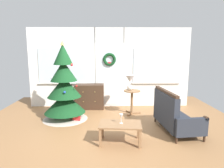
{
  "coord_description": "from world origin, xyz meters",
  "views": [
    {
      "loc": [
        -0.06,
        -4.48,
        1.86
      ],
      "look_at": [
        0.05,
        0.55,
        1.0
      ],
      "focal_mm": 32.41,
      "sensor_mm": 36.0,
      "label": 1
    }
  ],
  "objects_px": {
    "wine_glass": "(121,116)",
    "gift_box": "(77,117)",
    "settee_sofa": "(173,115)",
    "christmas_tree": "(64,91)",
    "table_lamp": "(130,81)",
    "coffee_table": "(120,126)",
    "dresser_cabinet": "(90,96)",
    "side_table": "(132,97)"
  },
  "relations": [
    {
      "from": "gift_box",
      "to": "table_lamp",
      "type": "bearing_deg",
      "value": 22.79
    },
    {
      "from": "christmas_tree",
      "to": "gift_box",
      "type": "xyz_separation_m",
      "value": [
        0.33,
        -0.16,
        -0.69
      ]
    },
    {
      "from": "settee_sofa",
      "to": "coffee_table",
      "type": "xyz_separation_m",
      "value": [
        -1.25,
        -0.57,
        -0.04
      ]
    },
    {
      "from": "christmas_tree",
      "to": "table_lamp",
      "type": "xyz_separation_m",
      "value": [
        1.8,
        0.46,
        0.2
      ]
    },
    {
      "from": "settee_sofa",
      "to": "christmas_tree",
      "type": "bearing_deg",
      "value": 161.91
    },
    {
      "from": "table_lamp",
      "to": "side_table",
      "type": "bearing_deg",
      "value": -33.69
    },
    {
      "from": "side_table",
      "to": "wine_glass",
      "type": "distance_m",
      "value": 1.89
    },
    {
      "from": "settee_sofa",
      "to": "side_table",
      "type": "xyz_separation_m",
      "value": [
        -0.8,
        1.28,
        0.12
      ]
    },
    {
      "from": "settee_sofa",
      "to": "wine_glass",
      "type": "distance_m",
      "value": 1.36
    },
    {
      "from": "dresser_cabinet",
      "to": "gift_box",
      "type": "distance_m",
      "value": 1.21
    },
    {
      "from": "coffee_table",
      "to": "dresser_cabinet",
      "type": "bearing_deg",
      "value": 108.79
    },
    {
      "from": "side_table",
      "to": "table_lamp",
      "type": "height_order",
      "value": "table_lamp"
    },
    {
      "from": "dresser_cabinet",
      "to": "coffee_table",
      "type": "bearing_deg",
      "value": -71.21
    },
    {
      "from": "side_table",
      "to": "coffee_table",
      "type": "distance_m",
      "value": 1.92
    },
    {
      "from": "christmas_tree",
      "to": "coffee_table",
      "type": "height_order",
      "value": "christmas_tree"
    },
    {
      "from": "dresser_cabinet",
      "to": "table_lamp",
      "type": "height_order",
      "value": "table_lamp"
    },
    {
      "from": "wine_glass",
      "to": "gift_box",
      "type": "distance_m",
      "value": 1.73
    },
    {
      "from": "dresser_cabinet",
      "to": "table_lamp",
      "type": "xyz_separation_m",
      "value": [
        1.22,
        -0.53,
        0.59
      ]
    },
    {
      "from": "coffee_table",
      "to": "wine_glass",
      "type": "distance_m",
      "value": 0.2
    },
    {
      "from": "dresser_cabinet",
      "to": "gift_box",
      "type": "xyz_separation_m",
      "value": [
        -0.24,
        -1.15,
        -0.3
      ]
    },
    {
      "from": "christmas_tree",
      "to": "table_lamp",
      "type": "height_order",
      "value": "christmas_tree"
    },
    {
      "from": "gift_box",
      "to": "side_table",
      "type": "bearing_deg",
      "value": 20.67
    },
    {
      "from": "settee_sofa",
      "to": "wine_glass",
      "type": "bearing_deg",
      "value": -155.53
    },
    {
      "from": "dresser_cabinet",
      "to": "table_lamp",
      "type": "relative_size",
      "value": 2.05
    },
    {
      "from": "table_lamp",
      "to": "gift_box",
      "type": "relative_size",
      "value": 2.4
    },
    {
      "from": "christmas_tree",
      "to": "gift_box",
      "type": "distance_m",
      "value": 0.78
    },
    {
      "from": "christmas_tree",
      "to": "side_table",
      "type": "relative_size",
      "value": 3.01
    },
    {
      "from": "christmas_tree",
      "to": "dresser_cabinet",
      "type": "distance_m",
      "value": 1.21
    },
    {
      "from": "christmas_tree",
      "to": "table_lamp",
      "type": "distance_m",
      "value": 1.86
    },
    {
      "from": "christmas_tree",
      "to": "wine_glass",
      "type": "relative_size",
      "value": 10.73
    },
    {
      "from": "coffee_table",
      "to": "wine_glass",
      "type": "relative_size",
      "value": 4.52
    },
    {
      "from": "settee_sofa",
      "to": "table_lamp",
      "type": "height_order",
      "value": "table_lamp"
    },
    {
      "from": "settee_sofa",
      "to": "dresser_cabinet",
      "type": "bearing_deg",
      "value": 138.23
    },
    {
      "from": "side_table",
      "to": "table_lamp",
      "type": "relative_size",
      "value": 1.58
    },
    {
      "from": "table_lamp",
      "to": "coffee_table",
      "type": "relative_size",
      "value": 0.5
    },
    {
      "from": "table_lamp",
      "to": "gift_box",
      "type": "xyz_separation_m",
      "value": [
        -1.46,
        -0.61,
        -0.89
      ]
    },
    {
      "from": "settee_sofa",
      "to": "wine_glass",
      "type": "relative_size",
      "value": 7.41
    },
    {
      "from": "side_table",
      "to": "settee_sofa",
      "type": "bearing_deg",
      "value": -58.11
    },
    {
      "from": "coffee_table",
      "to": "side_table",
      "type": "bearing_deg",
      "value": 76.3
    },
    {
      "from": "dresser_cabinet",
      "to": "wine_glass",
      "type": "height_order",
      "value": "dresser_cabinet"
    },
    {
      "from": "gift_box",
      "to": "christmas_tree",
      "type": "bearing_deg",
      "value": 154.56
    },
    {
      "from": "christmas_tree",
      "to": "coffee_table",
      "type": "bearing_deg",
      "value": -45.75
    }
  ]
}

